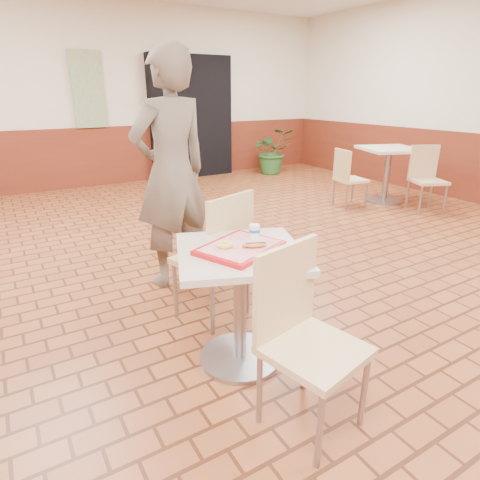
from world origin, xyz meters
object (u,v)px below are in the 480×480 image
chair_main_back (219,251)px  potted_plant (272,151)px  chair_second_front (426,175)px  long_john_donut (254,244)px  chair_main_front (302,330)px  chair_second_left (347,175)px  serving_tray (240,248)px  ring_donut (225,244)px  paper_cup (255,231)px  customer (172,172)px  main_table (240,288)px  second_table (388,166)px

chair_main_back → potted_plant: bearing=-147.8°
chair_second_front → long_john_donut: bearing=-132.4°
chair_main_front → chair_main_back: chair_main_back is taller
chair_main_front → potted_plant: chair_main_front is taller
chair_second_left → long_john_donut: bearing=137.8°
serving_tray → long_john_donut: long_john_donut is taller
ring_donut → potted_plant: bearing=52.3°
chair_main_front → paper_cup: bearing=66.5°
ring_donut → paper_cup: size_ratio=1.18×
long_john_donut → paper_cup: bearing=57.0°
customer → ring_donut: (-0.19, -1.24, -0.18)m
serving_tray → potted_plant: potted_plant is taller
serving_tray → chair_main_back: bearing=76.0°
main_table → long_john_donut: (0.06, -0.06, 0.29)m
customer → paper_cup: bearing=80.1°
chair_main_front → customer: bearing=74.8°
customer → long_john_donut: customer is taller
serving_tray → second_table: 4.42m
ring_donut → chair_second_left: 3.91m
chair_main_front → ring_donut: bearing=87.7°
serving_tray → main_table: bearing=0.0°
customer → potted_plant: (3.56, 3.61, -0.51)m
serving_tray → paper_cup: 0.17m
serving_tray → ring_donut: ring_donut is taller
customer → chair_second_front: customer is taller
serving_tray → chair_second_front: size_ratio=0.51×
second_table → customer: bearing=-166.3°
chair_second_front → main_table: bearing=-133.5°
chair_main_back → potted_plant: 5.63m
serving_tray → chair_second_left: size_ratio=0.55×
long_john_donut → potted_plant: 6.12m
customer → serving_tray: (-0.11, -1.26, -0.21)m
customer → chair_second_left: size_ratio=2.33×
long_john_donut → second_table: size_ratio=0.18×
chair_main_front → paper_cup: chair_main_front is taller
chair_second_left → potted_plant: bearing=-1.3°
chair_main_back → paper_cup: 0.51m
long_john_donut → potted_plant: (3.61, 4.93, -0.33)m
paper_cup → chair_second_front: (3.80, 1.52, -0.31)m
second_table → chair_second_left: chair_second_left is taller
second_table → chair_second_front: 0.59m
long_john_donut → chair_main_front: bearing=-94.2°
serving_tray → paper_cup: size_ratio=5.63×
potted_plant → serving_tray: bearing=-127.0°
chair_second_front → ring_donut: bearing=-134.2°
ring_donut → paper_cup: bearing=11.3°
serving_tray → second_table: (3.85, 2.17, -0.21)m
chair_main_front → long_john_donut: (0.04, 0.48, 0.27)m
chair_main_front → chair_second_left: (3.09, 2.80, -0.05)m
main_table → long_john_donut: long_john_donut is taller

